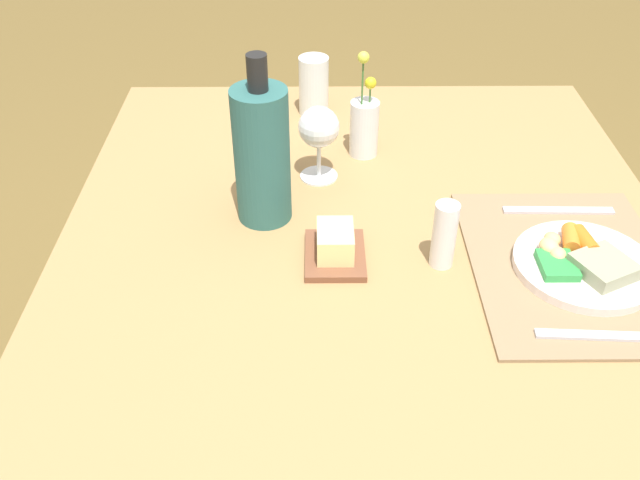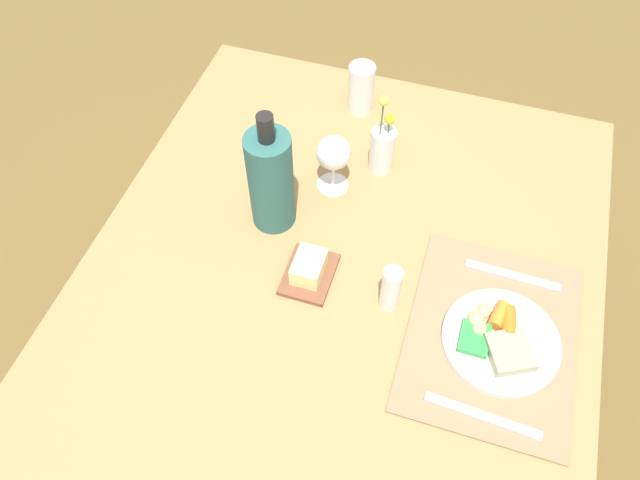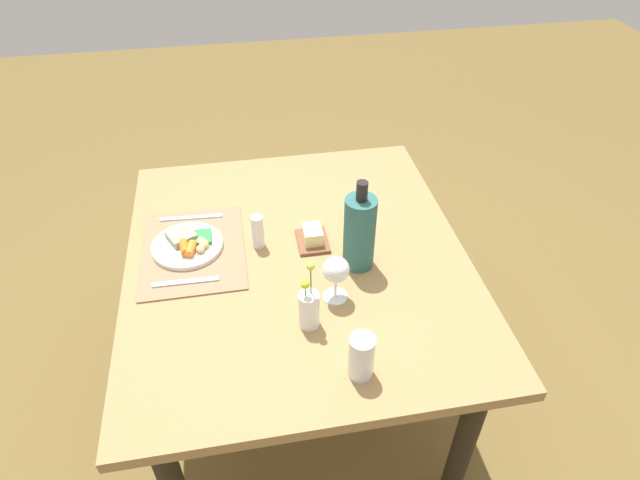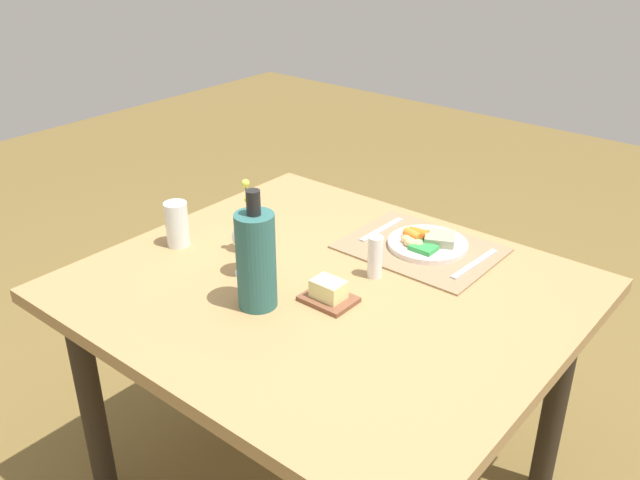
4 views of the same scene
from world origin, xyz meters
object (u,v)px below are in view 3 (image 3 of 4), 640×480
salt_shaker (258,232)px  water_tumbler (361,359)px  dinner_plate (188,244)px  dining_table (298,278)px  knife (186,282)px  fork (191,218)px  wine_glass (336,271)px  flower_vase (309,308)px  butter_dish (312,237)px  cooler_bottle (359,232)px

salt_shaker → water_tumbler: 0.58m
dinner_plate → water_tumbler: water_tumbler is taller
dining_table → dinner_plate: bearing=-105.9°
knife → water_tumbler: water_tumbler is taller
fork → salt_shaker: 0.29m
wine_glass → flower_vase: (0.09, -0.09, -0.04)m
fork → butter_dish: butter_dish is taller
butter_dish → salt_shaker: salt_shaker is taller
wine_glass → cooler_bottle: (-0.13, 0.10, 0.02)m
flower_vase → cooler_bottle: size_ratio=0.73×
flower_vase → cooler_bottle: (-0.22, 0.19, 0.06)m
fork → cooler_bottle: bearing=61.6°
knife → salt_shaker: salt_shaker is taller
knife → butter_dish: bearing=108.0°
knife → salt_shaker: size_ratio=1.71×
salt_shaker → wine_glass: bearing=36.4°
dining_table → knife: (0.07, -0.35, 0.10)m
dining_table → butter_dish: bearing=134.3°
dining_table → wine_glass: (0.20, 0.08, 0.20)m
knife → butter_dish: (-0.12, 0.41, 0.01)m
dinner_plate → wine_glass: bearing=55.3°
knife → cooler_bottle: size_ratio=0.65×
dinner_plate → butter_dish: 0.40m
water_tumbler → dinner_plate: bearing=-142.6°
dinner_plate → salt_shaker: 0.23m
fork → cooler_bottle: size_ratio=0.70×
flower_vase → salt_shaker: 0.38m
butter_dish → flower_vase: flower_vase is taller
wine_glass → knife: bearing=-106.9°
dining_table → fork: bearing=-127.1°
fork → water_tumbler: size_ratio=1.62×
wine_glass → cooler_bottle: cooler_bottle is taller
butter_dish → water_tumbler: 0.53m
dining_table → water_tumbler: water_tumbler is taller
dining_table → knife: bearing=-79.3°
flower_vase → salt_shaker: size_ratio=1.91×
fork → dinner_plate: bearing=0.6°
wine_glass → butter_dish: (-0.26, -0.03, -0.08)m
dining_table → water_tumbler: size_ratio=9.29×
dinner_plate → cooler_bottle: size_ratio=0.75×
knife → flower_vase: flower_vase is taller
wine_glass → flower_vase: size_ratio=0.67×
wine_glass → salt_shaker: 0.34m
dinner_plate → knife: 0.16m
wine_glass → water_tumbler: (0.27, 0.01, -0.05)m
wine_glass → flower_vase: bearing=-45.7°
dining_table → salt_shaker: size_ratio=10.45×
fork → butter_dish: bearing=67.0°
wine_glass → salt_shaker: size_ratio=1.27×
water_tumbler → wine_glass: bearing=-178.0°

